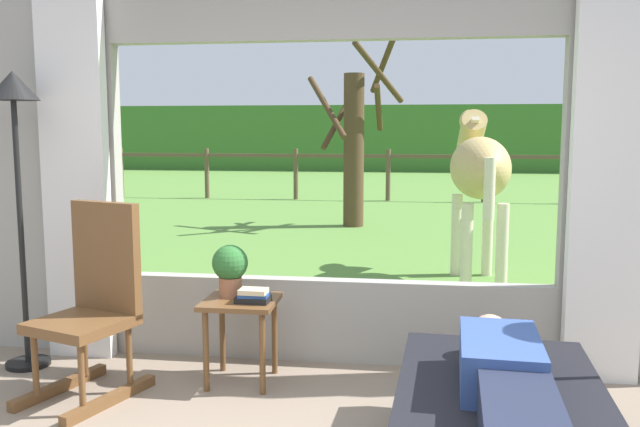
{
  "coord_description": "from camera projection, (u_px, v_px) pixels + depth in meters",
  "views": [
    {
      "loc": [
        0.54,
        -2.04,
        1.54
      ],
      "look_at": [
        0.0,
        1.8,
        1.05
      ],
      "focal_mm": 37.42,
      "sensor_mm": 36.0,
      "label": 1
    }
  ],
  "objects": [
    {
      "name": "back_wall_with_window",
      "position": [
        330.0,
        174.0,
        4.34
      ],
      "size": [
        5.2,
        0.12,
        2.55
      ],
      "color": "#9E998E",
      "rests_on": "ground_plane"
    },
    {
      "name": "curtain_panel_left",
      "position": [
        76.0,
        181.0,
        4.44
      ],
      "size": [
        0.44,
        0.1,
        2.4
      ],
      "primitive_type": "cube",
      "color": "silver",
      "rests_on": "ground_plane"
    },
    {
      "name": "curtain_panel_right",
      "position": [
        608.0,
        187.0,
        3.97
      ],
      "size": [
        0.44,
        0.1,
        2.4
      ],
      "primitive_type": "cube",
      "color": "silver",
      "rests_on": "ground_plane"
    },
    {
      "name": "outdoor_pasture_lawn",
      "position": [
        389.0,
        197.0,
        15.2
      ],
      "size": [
        36.0,
        21.68,
        0.02
      ],
      "primitive_type": "cube",
      "color": "#568438",
      "rests_on": "ground_plane"
    },
    {
      "name": "distant_hill_ridge",
      "position": [
        400.0,
        138.0,
        24.71
      ],
      "size": [
        36.0,
        2.0,
        2.4
      ],
      "primitive_type": "cube",
      "color": "#3C6F2C",
      "rests_on": "ground_plane"
    },
    {
      "name": "reclining_person",
      "position": [
        506.0,
        380.0,
        2.73
      ],
      "size": [
        0.37,
        1.44,
        0.22
      ],
      "rotation": [
        0.0,
        0.0,
        -0.06
      ],
      "color": "#334C8C",
      "rests_on": "recliner_sofa"
    },
    {
      "name": "rocking_chair",
      "position": [
        94.0,
        302.0,
        3.87
      ],
      "size": [
        0.66,
        0.79,
        1.12
      ],
      "rotation": [
        0.0,
        0.0,
        -0.34
      ],
      "color": "brown",
      "rests_on": "ground_plane"
    },
    {
      "name": "side_table",
      "position": [
        241.0,
        314.0,
        4.04
      ],
      "size": [
        0.44,
        0.44,
        0.52
      ],
      "color": "brown",
      "rests_on": "ground_plane"
    },
    {
      "name": "potted_plant",
      "position": [
        230.0,
        267.0,
        4.08
      ],
      "size": [
        0.22,
        0.22,
        0.32
      ],
      "color": "#9E6042",
      "rests_on": "side_table"
    },
    {
      "name": "book_stack",
      "position": [
        253.0,
        296.0,
        3.95
      ],
      "size": [
        0.21,
        0.14,
        0.08
      ],
      "color": "black",
      "rests_on": "side_table"
    },
    {
      "name": "floor_lamp_left",
      "position": [
        15.0,
        130.0,
        4.18
      ],
      "size": [
        0.32,
        0.32,
        1.9
      ],
      "color": "black",
      "rests_on": "ground_plane"
    },
    {
      "name": "horse",
      "position": [
        479.0,
        169.0,
        6.53
      ],
      "size": [
        0.62,
        1.82,
        1.73
      ],
      "rotation": [
        0.0,
        0.0,
        0.05
      ],
      "color": "tan",
      "rests_on": "outdoor_pasture_lawn"
    },
    {
      "name": "pasture_tree",
      "position": [
        355.0,
        141.0,
        10.35
      ],
      "size": [
        1.52,
        1.49,
        2.92
      ],
      "color": "#4C3823",
      "rests_on": "outdoor_pasture_lawn"
    },
    {
      "name": "pasture_fence_line",
      "position": [
        388.0,
        167.0,
        14.17
      ],
      "size": [
        16.1,
        0.1,
        1.1
      ],
      "color": "brown",
      "rests_on": "outdoor_pasture_lawn"
    }
  ]
}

